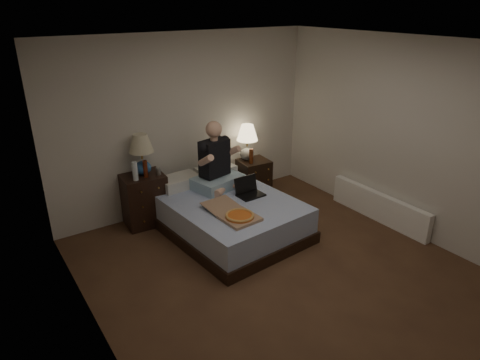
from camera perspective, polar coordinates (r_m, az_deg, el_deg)
floor at (r=4.99m, az=5.96°, el=-12.42°), size 4.00×4.50×0.00m
ceiling at (r=4.09m, az=7.44°, el=17.47°), size 4.00×4.50×0.00m
wall_back at (r=6.17m, az=-7.12°, el=7.49°), size 4.00×0.00×2.50m
wall_left at (r=3.54m, az=-19.07°, el=-5.86°), size 0.00×4.50×2.50m
wall_right at (r=5.83m, az=21.83°, el=5.08°), size 0.00×4.50×2.50m
bed at (r=5.69m, az=-1.65°, el=-4.68°), size 1.56×2.00×0.47m
nightstand_left at (r=6.00m, az=-12.69°, el=-2.49°), size 0.58×0.53×0.71m
nightstand_right at (r=6.72m, az=1.84°, el=0.29°), size 0.48×0.44×0.58m
lamp_left at (r=5.77m, az=-12.96°, el=3.31°), size 0.33×0.33×0.56m
lamp_right at (r=6.54m, az=0.96°, el=5.01°), size 0.38×0.38×0.56m
water_bottle at (r=5.66m, az=-13.82°, el=1.15°), size 0.07×0.07×0.25m
soda_can at (r=5.80m, az=-10.84°, el=1.17°), size 0.07×0.07×0.10m
beer_bottle_left at (r=5.74m, az=-12.51°, el=1.46°), size 0.06×0.06×0.23m
beer_bottle_right at (r=6.45m, az=1.49°, el=3.21°), size 0.06×0.06×0.23m
person at (r=5.76m, az=-3.09°, el=3.27°), size 0.75×0.65×0.93m
laptop at (r=5.62m, az=1.48°, el=-1.02°), size 0.35×0.29×0.24m
pizza_box at (r=5.06m, az=-0.04°, el=-4.88°), size 0.45×0.79×0.08m
radiator at (r=6.30m, az=18.01°, el=-3.41°), size 0.10×1.60×0.40m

